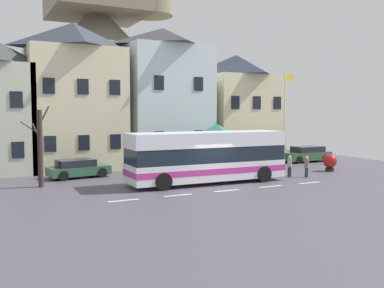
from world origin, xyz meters
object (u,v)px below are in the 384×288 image
at_px(flagpole, 285,113).
at_px(parked_car_00, 252,157).
at_px(pedestrian_03, 307,165).
at_px(bare_tree_01, 40,147).
at_px(pedestrian_01, 290,165).
at_px(parked_car_03, 306,154).
at_px(hilltop_castle, 99,72).
at_px(transit_bus, 207,157).
at_px(townhouse_01, 75,96).
at_px(public_bench, 196,162).
at_px(pedestrian_02, 262,161).
at_px(townhouse_02, 163,96).
at_px(parked_car_01, 78,169).
at_px(harbour_buoy, 330,162).
at_px(pedestrian_00, 279,161).
at_px(bus_shelter, 217,132).
at_px(townhouse_03, 236,107).

bearing_deg(flagpole, parked_car_00, 134.29).
distance_m(pedestrian_03, bare_tree_01, 17.04).
bearing_deg(pedestrian_01, parked_car_03, 42.11).
bearing_deg(hilltop_castle, parked_car_03, -63.05).
distance_m(transit_bus, pedestrian_01, 6.30).
relative_size(townhouse_01, public_bench, 6.26).
xyz_separation_m(pedestrian_02, public_bench, (-3.30, 4.18, -0.36)).
bearing_deg(hilltop_castle, townhouse_02, -88.17).
relative_size(transit_bus, parked_car_01, 2.41).
bearing_deg(parked_car_01, bare_tree_01, -142.56).
distance_m(transit_bus, flagpole, 10.19).
bearing_deg(harbour_buoy, pedestrian_03, -156.67).
relative_size(parked_car_03, pedestrian_03, 3.06).
distance_m(townhouse_02, transit_bus, 11.75).
bearing_deg(pedestrian_02, townhouse_02, 116.68).
height_order(transit_bus, pedestrian_00, transit_bus).
xyz_separation_m(hilltop_castle, pedestrian_03, (6.03, -30.72, -8.33)).
relative_size(parked_car_01, public_bench, 2.34).
bearing_deg(bus_shelter, parked_car_03, 9.97).
bearing_deg(townhouse_03, bare_tree_01, -156.58).
bearing_deg(public_bench, bare_tree_01, -163.37).
bearing_deg(bare_tree_01, bus_shelter, 5.44).
relative_size(townhouse_02, harbour_buoy, 8.87).
bearing_deg(harbour_buoy, flagpole, 115.96).
xyz_separation_m(parked_car_01, pedestrian_03, (13.78, -6.72, 0.24)).
bearing_deg(pedestrian_02, bus_shelter, 147.66).
xyz_separation_m(townhouse_02, public_bench, (0.95, -4.27, -5.22)).
bearing_deg(townhouse_01, pedestrian_02, -34.64).
height_order(townhouse_01, harbour_buoy, townhouse_01).
height_order(townhouse_02, bare_tree_01, townhouse_02).
distance_m(townhouse_02, pedestrian_00, 11.58).
xyz_separation_m(harbour_buoy, bare_tree_01, (-20.06, 2.46, 1.65)).
xyz_separation_m(parked_car_00, flagpole, (1.80, -1.84, 3.58)).
bearing_deg(public_bench, townhouse_03, 34.40).
height_order(bus_shelter, flagpole, flagpole).
xyz_separation_m(townhouse_03, bare_tree_01, (-18.43, -7.98, -2.43)).
relative_size(parked_car_00, harbour_buoy, 3.27).
bearing_deg(bus_shelter, townhouse_03, 48.86).
relative_size(pedestrian_01, flagpole, 0.20).
relative_size(townhouse_01, pedestrian_01, 7.62).
distance_m(pedestrian_02, public_bench, 5.34).
relative_size(parked_car_00, bare_tree_01, 0.89).
bearing_deg(pedestrian_01, bare_tree_01, 168.23).
distance_m(parked_car_03, pedestrian_03, 9.22).
distance_m(pedestrian_02, bare_tree_01, 15.40).
bearing_deg(transit_bus, pedestrian_02, 23.43).
distance_m(townhouse_03, parked_car_03, 7.70).
bearing_deg(parked_car_03, townhouse_02, -23.05).
distance_m(townhouse_02, parked_car_03, 13.46).
relative_size(townhouse_01, harbour_buoy, 8.66).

